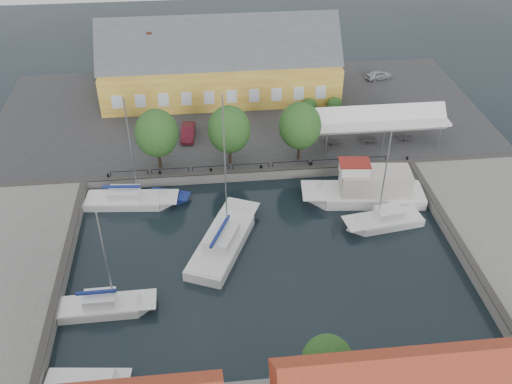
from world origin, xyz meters
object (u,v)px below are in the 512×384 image
car_red (188,132)px  east_boat_a (385,222)px  west_boat_a (129,201)px  launch_nw (168,197)px  center_sailboat (223,243)px  warehouse (215,67)px  west_boat_d (106,308)px  tent_canopy (380,120)px  car_silver (379,75)px  trawler (368,191)px

car_red → east_boat_a: east_boat_a is taller
west_boat_a → launch_nw: size_ratio=2.72×
car_red → center_sailboat: size_ratio=0.27×
warehouse → west_boat_d: size_ratio=2.89×
warehouse → east_boat_a: (13.79, -26.44, -4.17)m
east_boat_a → west_boat_d: 25.09m
tent_canopy → west_boat_a: (-25.86, -7.01, -3.41)m
car_red → west_boat_d: size_ratio=0.40×
tent_canopy → launch_nw: bearing=-163.7°
tent_canopy → car_red: tent_canopy is taller
car_red → west_boat_a: size_ratio=0.34×
car_silver → car_red: car_red is taller
car_silver → center_sailboat: (-21.99, -29.64, -1.22)m
trawler → car_red: bearing=144.7°
car_red → launch_nw: 9.98m
trawler → launch_nw: bearing=173.3°
trawler → west_boat_d: (-23.24, -11.67, -0.74)m
tent_canopy → trawler: bearing=-111.2°
trawler → west_boat_d: size_ratio=1.20×
west_boat_a → west_boat_d: (-0.77, -13.41, 0.00)m
west_boat_a → tent_canopy: bearing=15.2°
west_boat_d → warehouse: bearing=73.7°
car_red → west_boat_d: (-6.50, -23.54, -1.38)m
warehouse → car_silver: bearing=4.7°
center_sailboat → launch_nw: size_ratio=3.39×
west_boat_a → car_red: bearing=60.5°
car_red → center_sailboat: center_sailboat is taller
launch_nw → trawler: bearing=-6.7°
car_red → west_boat_d: west_boat_d is taller
car_red → west_boat_a: 11.72m
west_boat_a → launch_nw: 3.67m
center_sailboat → west_boat_d: (-9.23, -6.39, -0.09)m
tent_canopy → launch_nw: size_ratio=3.29×
warehouse → west_boat_d: 35.96m
warehouse → tent_canopy: warehouse is taller
car_red → tent_canopy: bearing=-4.3°
east_boat_a → west_boat_a: bearing=166.4°
car_red → trawler: size_ratio=0.33×
warehouse → east_boat_a: size_ratio=2.76×
west_boat_a → center_sailboat: bearing=-39.7°
launch_nw → car_silver: bearing=39.5°
car_silver → west_boat_a: 37.95m
tent_canopy → west_boat_d: (-26.63, -20.42, -3.41)m
car_silver → trawler: 25.64m
tent_canopy → launch_nw: tent_canopy is taller
tent_canopy → west_boat_a: 27.01m
center_sailboat → east_boat_a: (14.60, 1.45, -0.10)m
trawler → west_boat_a: 22.54m
trawler → launch_nw: (-18.83, 2.23, -0.93)m
car_red → west_boat_d: 24.46m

